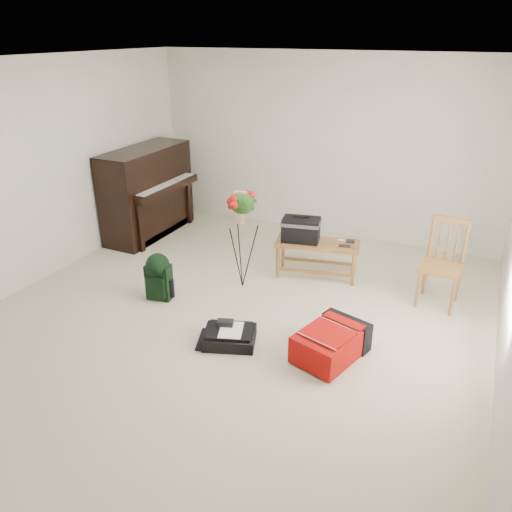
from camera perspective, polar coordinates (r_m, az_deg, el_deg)
The scene contains 11 objects.
floor at distance 5.24m, azimuth -2.65°, elevation -7.08°, with size 5.00×5.50×0.01m, color #B8AA94.
ceiling at distance 4.47m, azimuth -3.32°, elevation 21.37°, with size 5.00×5.50×0.01m, color white.
wall_back at distance 7.16m, azimuth 7.64°, elevation 12.29°, with size 5.00×0.04×2.50m, color silver.
wall_left at distance 6.24m, azimuth -23.92°, elevation 8.60°, with size 0.04×5.50×2.50m, color silver.
piano at distance 7.33m, azimuth -12.20°, elevation 6.96°, with size 0.71×1.50×1.25m.
bench at distance 5.96m, azimuth 5.83°, elevation 2.66°, with size 1.05×0.59×0.76m.
dining_chair at distance 5.66m, azimuth 20.50°, elevation -0.91°, with size 0.44×0.44×0.95m.
red_suitcase at distance 4.67m, azimuth 8.71°, elevation -9.47°, with size 0.62×0.79×0.29m.
black_duffel at distance 4.83m, azimuth -3.05°, elevation -9.10°, with size 0.59×0.53×0.20m.
green_backpack at distance 5.56m, azimuth -11.11°, elevation -2.07°, with size 0.29×0.27×0.54m.
flower_stand at distance 5.61m, azimuth -1.63°, elevation 1.82°, with size 0.44×0.44×1.19m.
Camera 1 is at (2.12, -3.93, 2.74)m, focal length 35.00 mm.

